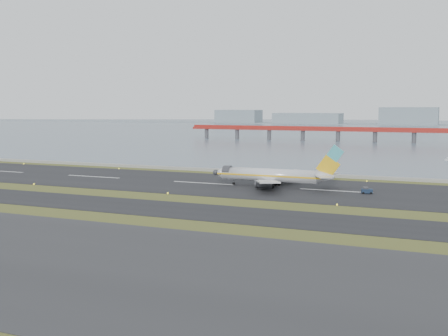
# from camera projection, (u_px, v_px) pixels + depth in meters

# --- Properties ---
(ground) EXTENTS (1000.00, 1000.00, 0.00)m
(ground) POSITION_uv_depth(u_px,v_px,m) (154.00, 198.00, 141.92)
(ground) COLOR #3F4D1B
(ground) RESTS_ON ground
(taxiway_strip) EXTENTS (1000.00, 18.00, 0.10)m
(taxiway_strip) POSITION_uv_depth(u_px,v_px,m) (128.00, 206.00, 130.93)
(taxiway_strip) COLOR black
(taxiway_strip) RESTS_ON ground
(runway_strip) EXTENTS (1000.00, 45.00, 0.10)m
(runway_strip) POSITION_uv_depth(u_px,v_px,m) (204.00, 183.00, 169.39)
(runway_strip) COLOR black
(runway_strip) RESTS_ON ground
(seawall) EXTENTS (1000.00, 2.50, 1.00)m
(seawall) POSITION_uv_depth(u_px,v_px,m) (240.00, 171.00, 196.81)
(seawall) COLOR gray
(seawall) RESTS_ON ground
(bay_water) EXTENTS (1400.00, 800.00, 1.30)m
(bay_water) POSITION_uv_depth(u_px,v_px,m) (384.00, 129.00, 563.12)
(bay_water) COLOR #4E5D6F
(bay_water) RESTS_ON ground
(red_pier) EXTENTS (260.00, 5.00, 10.20)m
(red_pier) POSITION_uv_depth(u_px,v_px,m) (375.00, 131.00, 362.30)
(red_pier) COLOR #A1221B
(red_pier) RESTS_ON ground
(far_shoreline) EXTENTS (1400.00, 80.00, 60.50)m
(far_shoreline) POSITION_uv_depth(u_px,v_px,m) (412.00, 120.00, 703.69)
(far_shoreline) COLOR gray
(far_shoreline) RESTS_ON ground
(airliner) EXTENTS (38.52, 32.89, 12.80)m
(airliner) POSITION_uv_depth(u_px,v_px,m) (274.00, 175.00, 160.56)
(airliner) COLOR silver
(airliner) RESTS_ON ground
(pushback_tug) EXTENTS (3.21, 2.34, 1.85)m
(pushback_tug) POSITION_uv_depth(u_px,v_px,m) (367.00, 191.00, 148.81)
(pushback_tug) COLOR #15243C
(pushback_tug) RESTS_ON ground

